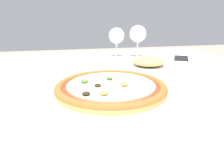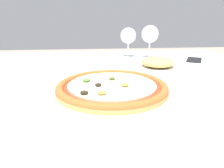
{
  "view_description": "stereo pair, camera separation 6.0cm",
  "coord_description": "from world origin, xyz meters",
  "views": [
    {
      "loc": [
        -0.0,
        -0.64,
        0.92
      ],
      "look_at": [
        0.11,
        -0.09,
        0.73
      ],
      "focal_mm": 35.0,
      "sensor_mm": 36.0,
      "label": 1
    },
    {
      "loc": [
        0.06,
        -0.65,
        0.92
      ],
      "look_at": [
        0.11,
        -0.09,
        0.73
      ],
      "focal_mm": 35.0,
      "sensor_mm": 36.0,
      "label": 2
    }
  ],
  "objects": [
    {
      "name": "side_plate",
      "position": [
        0.31,
        0.17,
        0.72
      ],
      "size": [
        0.22,
        0.22,
        0.05
      ],
      "color": "white",
      "rests_on": "dining_table"
    },
    {
      "name": "wine_glass_far_right",
      "position": [
        0.23,
        0.41,
        0.8
      ],
      "size": [
        0.08,
        0.08,
        0.15
      ],
      "color": "silver",
      "rests_on": "dining_table"
    },
    {
      "name": "pizza_plate",
      "position": [
        0.11,
        -0.09,
        0.72
      ],
      "size": [
        0.35,
        0.35,
        0.04
      ],
      "color": "white",
      "rests_on": "dining_table"
    },
    {
      "name": "cell_phone",
      "position": [
        0.51,
        0.28,
        0.71
      ],
      "size": [
        0.13,
        0.16,
        0.01
      ],
      "color": "white",
      "rests_on": "dining_table"
    },
    {
      "name": "dining_table",
      "position": [
        0.0,
        0.0,
        0.64
      ],
      "size": [
        1.49,
        1.19,
        0.7
      ],
      "color": "brown",
      "rests_on": "ground_plane"
    },
    {
      "name": "wine_glass_far_left",
      "position": [
        0.33,
        0.39,
        0.82
      ],
      "size": [
        0.08,
        0.08,
        0.16
      ],
      "color": "silver",
      "rests_on": "dining_table"
    }
  ]
}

